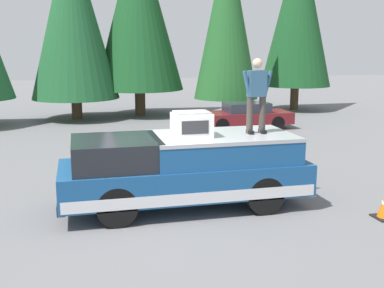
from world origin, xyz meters
The scene contains 9 objects.
ground_plane centered at (0.00, 0.00, 0.00)m, with size 90.00×90.00×0.00m, color slate.
pickup_truck centered at (0.24, -0.68, 0.87)m, with size 2.01×5.54×1.65m.
compressor_unit centered at (0.09, -0.81, 1.93)m, with size 0.65×0.84×0.56m.
person_on_truck_bed centered at (0.18, -2.34, 2.55)m, with size 0.29×0.72×1.69m.
parked_car_maroon centered at (9.93, -5.65, 0.58)m, with size 1.64×4.10×1.16m.
conifer_far_left centered at (15.32, -10.61, 5.61)m, with size 3.92×3.92×9.85m.
conifer_left centered at (13.29, -5.81, 5.07)m, with size 3.23×3.23×9.14m.
conifer_center_left centered at (15.31, -1.68, 5.55)m, with size 4.60×4.60×9.75m.
conifer_center_right centered at (14.64, 1.62, 5.15)m, with size 4.30×4.30×9.27m.
Camera 1 is at (-9.85, 1.60, 3.59)m, focal length 44.39 mm.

